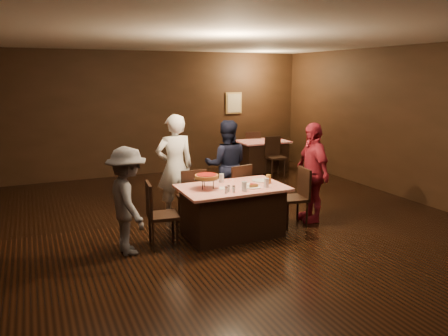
# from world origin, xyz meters

# --- Properties ---
(room) EXTENTS (10.00, 10.04, 3.02)m
(room) POSITION_xyz_m (0.00, 0.01, 2.14)
(room) COLOR black
(room) RESTS_ON ground
(main_table) EXTENTS (1.60, 1.00, 0.77)m
(main_table) POSITION_xyz_m (-0.04, 0.25, 0.39)
(main_table) COLOR red
(main_table) RESTS_ON ground
(back_table) EXTENTS (1.30, 0.90, 0.77)m
(back_table) POSITION_xyz_m (2.65, 4.20, 0.39)
(back_table) COLOR red
(back_table) RESTS_ON ground
(chair_far_left) EXTENTS (0.45, 0.45, 0.95)m
(chair_far_left) POSITION_xyz_m (-0.44, 1.00, 0.47)
(chair_far_left) COLOR black
(chair_far_left) RESTS_ON ground
(chair_far_right) EXTENTS (0.50, 0.50, 0.95)m
(chair_far_right) POSITION_xyz_m (0.36, 1.00, 0.47)
(chair_far_right) COLOR black
(chair_far_right) RESTS_ON ground
(chair_end_left) EXTENTS (0.46, 0.46, 0.95)m
(chair_end_left) POSITION_xyz_m (-1.14, 0.25, 0.47)
(chair_end_left) COLOR black
(chair_end_left) RESTS_ON ground
(chair_end_right) EXTENTS (0.47, 0.47, 0.95)m
(chair_end_right) POSITION_xyz_m (1.06, 0.25, 0.47)
(chair_end_right) COLOR black
(chair_end_right) RESTS_ON ground
(chair_back_near) EXTENTS (0.46, 0.46, 0.95)m
(chair_back_near) POSITION_xyz_m (2.65, 3.50, 0.47)
(chair_back_near) COLOR black
(chair_back_near) RESTS_ON ground
(chair_back_far) EXTENTS (0.49, 0.49, 0.95)m
(chair_back_far) POSITION_xyz_m (2.65, 4.80, 0.47)
(chair_back_far) COLOR black
(chair_back_far) RESTS_ON ground
(diner_white_jacket) EXTENTS (0.66, 0.43, 1.79)m
(diner_white_jacket) POSITION_xyz_m (-0.59, 1.40, 0.90)
(diner_white_jacket) COLOR white
(diner_white_jacket) RESTS_ON ground
(diner_navy_hoodie) EXTENTS (0.96, 0.86, 1.64)m
(diner_navy_hoodie) POSITION_xyz_m (0.44, 1.54, 0.82)
(diner_navy_hoodie) COLOR black
(diner_navy_hoodie) RESTS_ON ground
(diner_grey_knit) EXTENTS (0.63, 1.01, 1.49)m
(diner_grey_knit) POSITION_xyz_m (-1.64, 0.20, 0.75)
(diner_grey_knit) COLOR slate
(diner_grey_knit) RESTS_ON ground
(diner_red_shirt) EXTENTS (0.54, 1.03, 1.67)m
(diner_red_shirt) POSITION_xyz_m (1.47, 0.33, 0.84)
(diner_red_shirt) COLOR #A42133
(diner_red_shirt) RESTS_ON ground
(pizza_stand) EXTENTS (0.38, 0.38, 0.22)m
(pizza_stand) POSITION_xyz_m (-0.44, 0.30, 0.95)
(pizza_stand) COLOR black
(pizza_stand) RESTS_ON main_table
(plate_with_slice) EXTENTS (0.25, 0.25, 0.06)m
(plate_with_slice) POSITION_xyz_m (0.21, 0.07, 0.80)
(plate_with_slice) COLOR white
(plate_with_slice) RESTS_ON main_table
(plate_empty) EXTENTS (0.25, 0.25, 0.01)m
(plate_empty) POSITION_xyz_m (0.51, 0.40, 0.78)
(plate_empty) COLOR white
(plate_empty) RESTS_ON main_table
(glass_front_left) EXTENTS (0.08, 0.08, 0.14)m
(glass_front_left) POSITION_xyz_m (0.01, -0.05, 0.84)
(glass_front_left) COLOR silver
(glass_front_left) RESTS_ON main_table
(glass_front_right) EXTENTS (0.08, 0.08, 0.14)m
(glass_front_right) POSITION_xyz_m (0.41, 0.00, 0.84)
(glass_front_right) COLOR silver
(glass_front_right) RESTS_ON main_table
(glass_amber) EXTENTS (0.08, 0.08, 0.14)m
(glass_amber) POSITION_xyz_m (0.56, 0.20, 0.84)
(glass_amber) COLOR #BF7F26
(glass_amber) RESTS_ON main_table
(glass_back) EXTENTS (0.08, 0.08, 0.14)m
(glass_back) POSITION_xyz_m (-0.09, 0.55, 0.84)
(glass_back) COLOR silver
(glass_back) RESTS_ON main_table
(condiments) EXTENTS (0.17, 0.10, 0.09)m
(condiments) POSITION_xyz_m (-0.22, -0.03, 0.82)
(condiments) COLOR silver
(condiments) RESTS_ON main_table
(napkin_center) EXTENTS (0.19, 0.19, 0.01)m
(napkin_center) POSITION_xyz_m (0.26, 0.25, 0.77)
(napkin_center) COLOR white
(napkin_center) RESTS_ON main_table
(napkin_left) EXTENTS (0.21, 0.21, 0.01)m
(napkin_left) POSITION_xyz_m (-0.19, 0.20, 0.77)
(napkin_left) COLOR white
(napkin_left) RESTS_ON main_table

